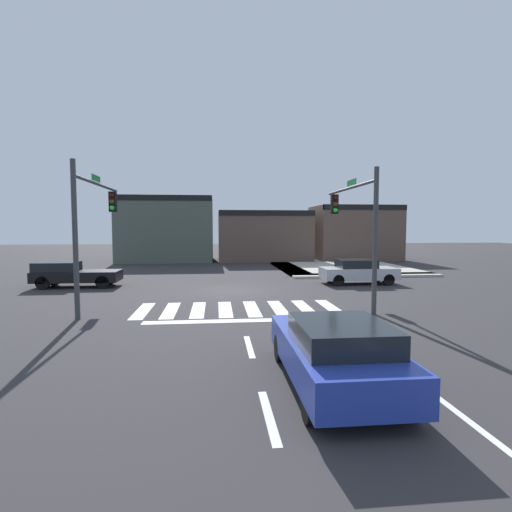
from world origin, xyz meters
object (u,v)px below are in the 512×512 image
Objects in this scene: car_black at (72,274)px; car_blue at (335,351)px; traffic_signal_southeast at (354,214)px; traffic_signal_southwest at (95,212)px; car_silver at (358,271)px.

car_blue reaches higher than car_black.
car_black is (-13.62, 5.87, -3.07)m from traffic_signal_southeast.
car_blue is at bearing -141.13° from traffic_signal_southwest.
car_blue is (-5.73, -14.24, 0.00)m from car_silver.
car_silver is (12.99, 5.23, -3.12)m from traffic_signal_southwest.
traffic_signal_southeast is 1.34× the size of car_blue.
car_silver reaches higher than car_black.
car_blue is (10.16, -14.61, 0.01)m from car_black.
traffic_signal_southwest is at bearing 38.87° from car_blue.
car_silver is (2.27, 5.50, -3.06)m from traffic_signal_southeast.
traffic_signal_southeast is at bearing -21.60° from car_blue.
car_blue is (7.26, -9.00, -3.12)m from traffic_signal_southwest.
car_blue is at bearing -55.18° from car_black.
car_silver is 0.94× the size of car_blue.
car_blue is at bearing -111.92° from car_silver.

